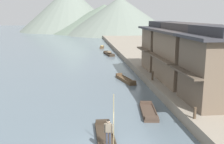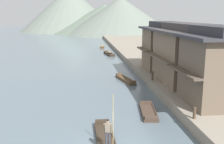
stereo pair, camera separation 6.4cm
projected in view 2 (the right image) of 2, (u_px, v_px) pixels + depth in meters
riverbank_right at (177, 59)px, 45.36m from camera, size 18.00×110.00×0.86m
boat_foreground_poled at (106, 141)px, 16.36m from camera, size 1.15×5.38×0.48m
boatman_person at (108, 129)px, 14.89m from camera, size 0.57×0.29×3.04m
boat_moored_nearest at (125, 80)px, 31.74m from camera, size 1.87×4.61×0.52m
boat_moored_second at (109, 53)px, 52.63m from camera, size 1.85×5.29×0.82m
boat_moored_third at (148, 112)px, 21.26m from camera, size 1.57×3.95×0.46m
boat_moored_far at (102, 47)px, 63.72m from camera, size 1.32×3.66×0.68m
house_waterfront_nearest at (216, 67)px, 20.48m from camera, size 5.48×5.84×6.14m
house_waterfront_second at (185, 54)px, 27.42m from camera, size 6.15×8.36×6.14m
house_waterfront_tall at (165, 46)px, 34.28m from camera, size 6.11×5.55×6.14m
mooring_post_dock_near at (194, 113)px, 17.92m from camera, size 0.20×0.20×0.81m
mooring_post_dock_mid at (153, 76)px, 28.54m from camera, size 0.20×0.20×0.98m
hill_far_west at (120, 16)px, 109.99m from camera, size 45.96×45.96×15.17m
hill_far_centre at (70, 9)px, 129.55m from camera, size 48.56×48.56×21.38m
hill_far_east at (105, 18)px, 121.96m from camera, size 51.86×51.86×12.60m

